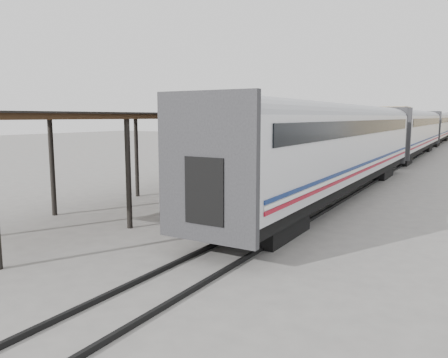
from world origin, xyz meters
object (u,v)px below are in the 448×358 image
baggage_cart (207,207)px  pedestrian (278,164)px  luggage_tug (278,163)px  porter (203,181)px

baggage_cart → pedestrian: (-2.84, 12.98, 0.23)m
baggage_cart → luggage_tug: (-3.95, 15.51, 0.03)m
luggage_tug → porter: size_ratio=1.04×
luggage_tug → porter: porter is taller
baggage_cart → porter: (0.25, -0.65, 1.09)m
baggage_cart → porter: porter is taller
luggage_tug → porter: (4.20, -16.16, 1.06)m
luggage_tug → pedestrian: size_ratio=1.04×
baggage_cart → pedestrian: 13.29m
baggage_cart → porter: size_ratio=1.40×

